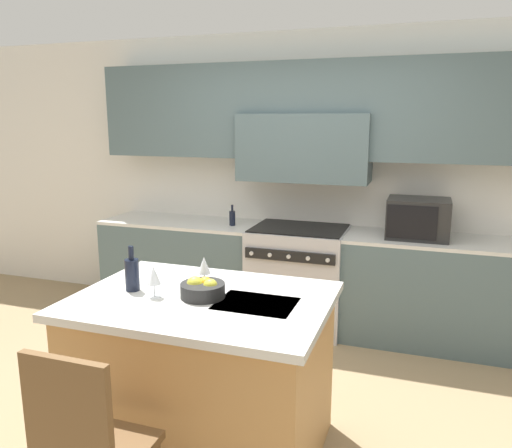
# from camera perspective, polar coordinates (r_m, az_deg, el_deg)

# --- Properties ---
(ground_plane) EXTENTS (10.00, 10.00, 0.00)m
(ground_plane) POSITION_cam_1_polar(r_m,az_deg,el_deg) (3.42, -2.64, -21.94)
(ground_plane) COLOR #997F5B
(back_cabinetry) EXTENTS (10.00, 0.46, 2.70)m
(back_cabinetry) POSITION_cam_1_polar(r_m,az_deg,el_deg) (4.70, 5.90, 8.27)
(back_cabinetry) COLOR silver
(back_cabinetry) RESTS_ON ground_plane
(back_counter) EXTENTS (3.93, 0.62, 0.92)m
(back_counter) POSITION_cam_1_polar(r_m,az_deg,el_deg) (4.68, 4.92, -6.11)
(back_counter) COLOR #4C6066
(back_counter) RESTS_ON ground_plane
(range_stove) EXTENTS (0.86, 0.70, 0.94)m
(range_stove) POSITION_cam_1_polar(r_m,az_deg,el_deg) (4.66, 4.86, -6.07)
(range_stove) COLOR #B7B7BC
(range_stove) RESTS_ON ground_plane
(microwave) EXTENTS (0.50, 0.39, 0.33)m
(microwave) POSITION_cam_1_polar(r_m,az_deg,el_deg) (4.40, 18.02, 0.62)
(microwave) COLOR black
(microwave) RESTS_ON back_counter
(kitchen_island) EXTENTS (1.40, 1.02, 0.94)m
(kitchen_island) POSITION_cam_1_polar(r_m,az_deg,el_deg) (2.99, -5.97, -16.69)
(kitchen_island) COLOR #B7844C
(kitchen_island) RESTS_ON ground_plane
(island_chair) EXTENTS (0.42, 0.40, 1.02)m
(island_chair) POSITION_cam_1_polar(r_m,az_deg,el_deg) (2.38, -18.74, -22.83)
(island_chair) COLOR brown
(island_chair) RESTS_ON ground_plane
(wine_bottle) EXTENTS (0.08, 0.08, 0.26)m
(wine_bottle) POSITION_cam_1_polar(r_m,az_deg,el_deg) (2.94, -13.98, -5.53)
(wine_bottle) COLOR black
(wine_bottle) RESTS_ON kitchen_island
(wine_glass_near) EXTENTS (0.07, 0.07, 0.18)m
(wine_glass_near) POSITION_cam_1_polar(r_m,az_deg,el_deg) (2.79, -11.59, -5.89)
(wine_glass_near) COLOR white
(wine_glass_near) RESTS_ON kitchen_island
(wine_glass_far) EXTENTS (0.07, 0.07, 0.18)m
(wine_glass_far) POSITION_cam_1_polar(r_m,az_deg,el_deg) (2.93, -5.95, -4.83)
(wine_glass_far) COLOR white
(wine_glass_far) RESTS_ON kitchen_island
(fruit_bowl) EXTENTS (0.25, 0.25, 0.11)m
(fruit_bowl) POSITION_cam_1_polar(r_m,az_deg,el_deg) (2.78, -6.14, -7.37)
(fruit_bowl) COLOR black
(fruit_bowl) RESTS_ON kitchen_island
(oil_bottle_on_counter) EXTENTS (0.06, 0.06, 0.20)m
(oil_bottle_on_counter) POSITION_cam_1_polar(r_m,az_deg,el_deg) (4.69, -2.73, 0.73)
(oil_bottle_on_counter) COLOR black
(oil_bottle_on_counter) RESTS_ON back_counter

